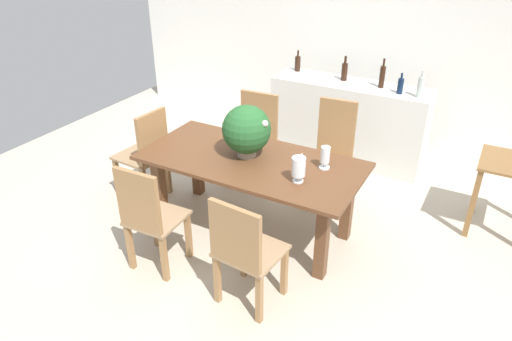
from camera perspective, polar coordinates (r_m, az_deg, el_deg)
ground_plane at (r=4.53m, az=-0.68°, el=-7.17°), size 7.04×7.04×0.00m
back_wall at (r=6.21m, az=11.58°, el=15.65°), size 6.40×0.10×2.60m
dining_table at (r=4.20m, az=-0.60°, el=-0.15°), size 1.97×0.94×0.75m
chair_far_left at (r=5.13m, az=-0.08°, el=4.53°), size 0.49×0.47×0.98m
chair_near_left at (r=3.86m, az=-12.90°, el=-5.31°), size 0.44×0.44×0.98m
chair_far_right at (r=4.81m, az=9.26°, el=2.65°), size 0.45×0.49×1.06m
chair_head_end at (r=4.88m, az=-13.11°, el=2.25°), size 0.50×0.45×0.98m
chair_near_right at (r=3.43m, az=-1.53°, el=-9.55°), size 0.49×0.46×0.95m
flower_centerpiece at (r=4.10m, az=-1.16°, el=4.92°), size 0.44×0.43×0.47m
crystal_vase_left at (r=3.76m, az=5.18°, el=0.39°), size 0.11×0.11×0.22m
crystal_vase_center_near at (r=3.99m, az=8.38°, el=1.73°), size 0.09×0.09×0.20m
wine_glass at (r=3.98m, az=5.55°, el=1.65°), size 0.07×0.07×0.14m
kitchen_counter at (r=5.72m, az=11.07°, el=5.82°), size 1.82×0.50×0.95m
wine_bottle_amber at (r=5.62m, az=10.68°, el=11.77°), size 0.07×0.07×0.28m
wine_bottle_dark at (r=5.27m, az=19.33°, el=9.56°), size 0.07×0.07×0.28m
wine_bottle_green at (r=5.90m, az=5.08°, el=12.83°), size 0.07×0.07×0.25m
wine_bottle_tall at (r=5.33m, az=17.11°, el=9.81°), size 0.06×0.06×0.23m
wine_bottle_clear at (r=5.45m, az=15.05°, el=10.98°), size 0.06×0.06×0.33m
side_table at (r=4.81m, az=28.47°, el=-1.06°), size 0.58×0.56×0.72m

